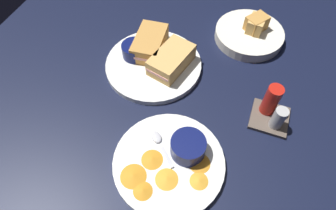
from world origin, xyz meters
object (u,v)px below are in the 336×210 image
plate_sandwich_main (154,64)px  sandwich_half_far (150,43)px  ramekin_dark_sauce (134,50)px  spoon_by_gravy_ramekin (159,142)px  plate_chips_companion (169,163)px  condiment_caddy (272,110)px  sandwich_half_near (171,60)px  ramekin_light_gravy (188,147)px  bread_basket_rear (250,33)px  spoon_by_dark_ramekin (154,56)px

plate_sandwich_main → sandwich_half_far: sandwich_half_far is taller
ramekin_dark_sauce → spoon_by_gravy_ramekin: bearing=35.0°
ramekin_dark_sauce → plate_chips_companion: (26.74, 20.03, -2.89)cm
plate_sandwich_main → condiment_caddy: (6.07, 32.95, 2.61)cm
sandwich_half_near → ramekin_light_gravy: (22.80, 12.14, -0.07)cm
plate_sandwich_main → ramekin_light_gravy: 28.46cm
plate_sandwich_main → bread_basket_rear: bread_basket_rear is taller
ramekin_dark_sauce → spoon_by_dark_ramekin: bearing=104.7°
plate_chips_companion → condiment_caddy: (-20.12, 18.87, 2.61)cm
sandwich_half_near → plate_sandwich_main: bearing=-86.3°
ramekin_light_gravy → spoon_by_dark_ramekin: bearing=-143.9°
plate_sandwich_main → sandwich_half_near: (-0.33, 5.03, 3.20)cm
plate_sandwich_main → sandwich_half_near: sandwich_half_near is taller
ramekin_dark_sauce → spoon_by_gravy_ramekin: (23.21, 16.27, -1.72)cm
ramekin_light_gravy → spoon_by_gravy_ramekin: size_ratio=0.95×
ramekin_dark_sauce → spoon_by_dark_ramekin: (-1.40, 5.33, -1.72)cm
ramekin_dark_sauce → plate_chips_companion: bearing=36.8°
spoon_by_gravy_ramekin → ramekin_dark_sauce: bearing=-145.0°
condiment_caddy → ramekin_light_gravy: bearing=-43.9°
plate_chips_companion → bread_basket_rear: (-46.57, 8.66, 1.26)cm
spoon_by_gravy_ramekin → spoon_by_dark_ramekin: bearing=-156.0°
ramekin_light_gravy → bread_basket_rear: size_ratio=0.39×
sandwich_half_near → bread_basket_rear: bread_basket_rear is taller
plate_chips_companion → sandwich_half_near: bearing=-161.2°
plate_sandwich_main → sandwich_half_far: bearing=-146.3°
ramekin_dark_sauce → plate_chips_companion: size_ratio=0.28×
sandwich_half_near → spoon_by_gravy_ramekin: sandwich_half_near is taller
sandwich_half_far → ramekin_light_gravy: bearing=36.8°
plate_chips_companion → spoon_by_gravy_ramekin: 5.29cm
sandwich_half_near → condiment_caddy: bearing=77.1°
sandwich_half_near → spoon_by_dark_ramekin: size_ratio=1.47×
plate_sandwich_main → spoon_by_dark_ramekin: bearing=-162.4°
bread_basket_rear → spoon_by_dark_ramekin: bearing=-51.7°
spoon_by_gravy_ramekin → bread_basket_rear: bread_basket_rear is taller
plate_sandwich_main → ramekin_dark_sauce: ramekin_dark_sauce is taller
condiment_caddy → spoon_by_dark_ramekin: bearing=-103.4°
spoon_by_dark_ramekin → plate_chips_companion: 31.77cm
plate_chips_companion → spoon_by_gravy_ramekin: bearing=-133.2°
sandwich_half_near → ramekin_dark_sauce: (-0.22, -10.98, -0.31)cm
condiment_caddy → sandwich_half_near: bearing=-102.9°
spoon_by_dark_ramekin → spoon_by_gravy_ramekin: 26.93cm
spoon_by_gravy_ramekin → condiment_caddy: condiment_caddy is taller
spoon_by_dark_ramekin → bread_basket_rear: 29.76cm
plate_sandwich_main → spoon_by_gravy_ramekin: (22.66, 10.32, 1.16)cm
sandwich_half_near → ramekin_light_gravy: size_ratio=1.87×
sandwich_half_far → spoon_by_dark_ramekin: sandwich_half_far is taller
plate_chips_companion → ramekin_light_gravy: (-3.72, 3.10, 3.13)cm
ramekin_dark_sauce → ramekin_light_gravy: (23.02, 23.13, 0.25)cm
sandwich_half_near → sandwich_half_far: bearing=-116.3°
ramekin_dark_sauce → condiment_caddy: 39.46cm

